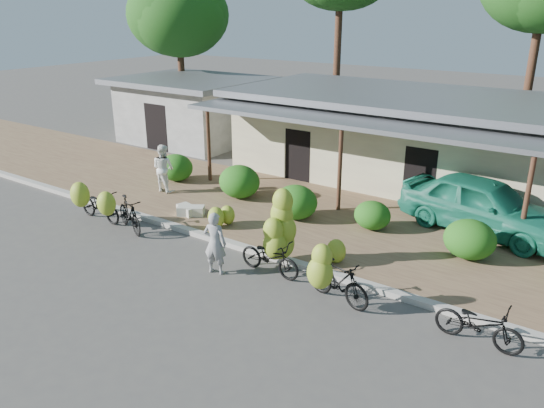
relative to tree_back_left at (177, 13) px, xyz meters
The scene contains 24 objects.
ground 19.93m from the tree_back_left, 43.77° to the right, with size 100.00×100.00×0.00m, color #4B4946.
sidewalk 17.04m from the tree_back_left, 30.66° to the right, with size 60.00×6.00×0.12m, color olive.
curb 18.65m from the tree_back_left, 39.07° to the right, with size 60.00×0.25×0.15m, color #A8A399.
shop_main 14.55m from the tree_back_left, ahead, with size 13.00×8.50×3.35m.
shop_grey 5.68m from the tree_back_left, 38.29° to the right, with size 7.00×6.00×3.15m.
tree_back_left is the anchor object (origin of this frame).
hedge_0 11.87m from the tree_back_left, 47.78° to the right, with size 1.33×1.20×1.04m, color #255D15.
hedge_1 14.07m from the tree_back_left, 37.70° to the right, with size 1.48×1.34×1.16m, color #255D15.
hedge_2 16.43m from the tree_back_left, 33.22° to the right, with size 1.39×1.25×1.09m, color #255D15.
hedge_3 18.11m from the tree_back_left, 27.29° to the right, with size 1.11×1.00×0.87m, color #255D15.
hedge_4 20.78m from the tree_back_left, 24.34° to the right, with size 1.37×1.23×1.07m, color #255D15.
bike_far_left 15.33m from the tree_back_left, 57.33° to the right, with size 1.91×1.29×1.44m.
bike_left 16.10m from the tree_back_left, 52.96° to the right, with size 1.82×1.41×1.38m.
bike_center 19.13m from the tree_back_left, 38.96° to the right, with size 1.80×1.21×2.16m.
bike_right 21.12m from the tree_back_left, 36.84° to the right, with size 1.83×1.32×1.65m.
bike_far_right 23.54m from the tree_back_left, 31.48° to the right, with size 1.79×0.68×0.93m.
loose_banana_a 16.33m from the tree_back_left, 41.35° to the right, with size 0.49×0.42×0.61m, color #9DB02C.
loose_banana_b 16.51m from the tree_back_left, 42.75° to the right, with size 0.54×0.46×0.67m, color #9DB02C.
loose_banana_c 19.58m from the tree_back_left, 34.20° to the right, with size 0.53×0.45×0.66m, color #9DB02C.
sack_near 15.46m from the tree_back_left, 45.46° to the right, with size 0.85×0.40×0.30m, color beige.
sack_far 15.34m from the tree_back_left, 45.91° to the right, with size 0.75×0.38×0.28m, color beige.
vendor 18.94m from the tree_back_left, 43.81° to the right, with size 0.61×0.40×1.67m, color gray.
bystander 12.81m from the tree_back_left, 49.71° to the right, with size 0.84×0.66×1.73m, color white.
teal_van 19.79m from the tree_back_left, 19.00° to the right, with size 1.97×4.89×1.67m, color #1B7B5F.
Camera 1 is at (7.56, -8.69, 6.44)m, focal length 35.00 mm.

